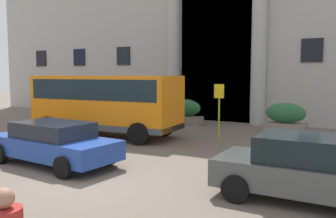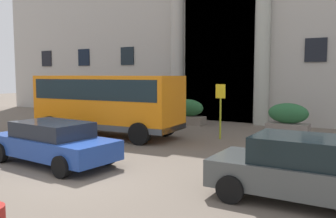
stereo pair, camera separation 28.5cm
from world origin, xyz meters
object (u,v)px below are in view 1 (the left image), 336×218
(hedge_planter_far_east, at_px, (285,119))
(parked_compact_extra, at_px, (310,168))
(orange_minibus, at_px, (106,100))
(motorcycle_near_kerb, at_px, (66,132))
(hedge_planter_west, at_px, (185,112))
(parked_hatchback_near, at_px, (53,142))
(bus_stop_sign, at_px, (219,105))

(hedge_planter_far_east, relative_size, parked_compact_extra, 0.47)
(hedge_planter_far_east, xyz_separation_m, parked_compact_extra, (2.33, -8.97, 0.03))
(orange_minibus, relative_size, motorcycle_near_kerb, 3.47)
(orange_minibus, relative_size, hedge_planter_far_east, 3.62)
(hedge_planter_far_east, relative_size, motorcycle_near_kerb, 0.96)
(orange_minibus, distance_m, parked_compact_extra, 10.30)
(hedge_planter_west, height_order, parked_hatchback_near, hedge_planter_west)
(bus_stop_sign, xyz_separation_m, hedge_planter_west, (-3.34, 3.34, -0.80))
(orange_minibus, xyz_separation_m, parked_compact_extra, (9.29, -4.36, -0.90))
(hedge_planter_far_east, bearing_deg, bus_stop_sign, -129.97)
(bus_stop_sign, xyz_separation_m, hedge_planter_far_east, (2.27, 2.70, -0.77))
(hedge_planter_far_east, height_order, hedge_planter_west, hedge_planter_far_east)
(orange_minibus, distance_m, motorcycle_near_kerb, 2.46)
(orange_minibus, xyz_separation_m, hedge_planter_far_east, (6.96, 4.61, -0.93))
(orange_minibus, bearing_deg, bus_stop_sign, 18.45)
(hedge_planter_far_east, distance_m, parked_hatchback_near, 10.72)
(hedge_planter_west, bearing_deg, parked_hatchback_near, -87.26)
(bus_stop_sign, height_order, parked_compact_extra, bus_stop_sign)
(hedge_planter_far_east, distance_m, motorcycle_near_kerb, 9.95)
(bus_stop_sign, height_order, hedge_planter_west, bus_stop_sign)
(orange_minibus, height_order, bus_stop_sign, orange_minibus)
(hedge_planter_west, distance_m, parked_hatchback_near, 10.07)
(hedge_planter_west, distance_m, motorcycle_near_kerb, 7.58)
(hedge_planter_far_east, distance_m, parked_compact_extra, 9.27)
(orange_minibus, relative_size, bus_stop_sign, 2.92)
(hedge_planter_west, height_order, parked_compact_extra, parked_compact_extra)
(bus_stop_sign, distance_m, parked_hatchback_near, 7.34)
(hedge_planter_far_east, relative_size, hedge_planter_west, 0.98)
(parked_hatchback_near, bearing_deg, hedge_planter_west, 97.15)
(bus_stop_sign, height_order, parked_hatchback_near, bus_stop_sign)
(hedge_planter_west, bearing_deg, motorcycle_near_kerb, -103.06)
(orange_minibus, bearing_deg, parked_hatchback_near, -72.76)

